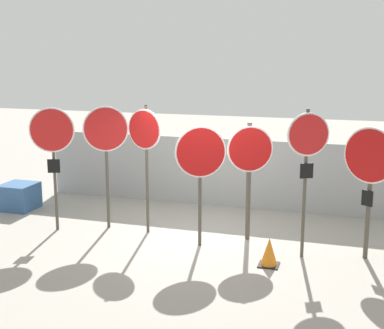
{
  "coord_description": "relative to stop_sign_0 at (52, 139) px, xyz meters",
  "views": [
    {
      "loc": [
        2.7,
        -9.23,
        3.48
      ],
      "look_at": [
        -0.13,
        0.0,
        1.46
      ],
      "focal_mm": 50.0,
      "sensor_mm": 36.0,
      "label": 1
    }
  ],
  "objects": [
    {
      "name": "stop_sign_4",
      "position": [
        3.76,
        0.58,
        -0.3
      ],
      "size": [
        0.79,
        0.38,
        2.24
      ],
      "rotation": [
        0.0,
        0.0,
        0.43
      ],
      "color": "#474238",
      "rests_on": "ground"
    },
    {
      "name": "ground_plane",
      "position": [
        2.87,
        0.29,
        -1.84
      ],
      "size": [
        40.0,
        40.0,
        0.0
      ],
      "primitive_type": "plane",
      "color": "gray"
    },
    {
      "name": "stop_sign_5",
      "position": [
        4.84,
        -0.04,
        0.06
      ],
      "size": [
        0.66,
        0.36,
        2.58
      ],
      "rotation": [
        0.0,
        0.0,
        0.47
      ],
      "color": "#474238",
      "rests_on": "ground"
    },
    {
      "name": "stop_sign_0",
      "position": [
        0.0,
        0.0,
        0.0
      ],
      "size": [
        0.82,
        0.35,
        2.46
      ],
      "rotation": [
        0.0,
        0.0,
        0.37
      ],
      "color": "#474238",
      "rests_on": "ground"
    },
    {
      "name": "storage_crate",
      "position": [
        -1.6,
        1.08,
        -1.55
      ],
      "size": [
        0.72,
        0.74,
        0.59
      ],
      "color": "#335684",
      "rests_on": "ground"
    },
    {
      "name": "stop_sign_1",
      "position": [
        0.93,
        0.44,
        0.01
      ],
      "size": [
        0.8,
        0.44,
        2.47
      ],
      "rotation": [
        0.0,
        0.0,
        0.48
      ],
      "color": "#474238",
      "rests_on": "ground"
    },
    {
      "name": "stop_sign_3",
      "position": [
        2.99,
        -0.01,
        -0.21
      ],
      "size": [
        0.84,
        0.44,
        2.22
      ],
      "rotation": [
        0.0,
        0.0,
        0.47
      ],
      "color": "#474238",
      "rests_on": "ground"
    },
    {
      "name": "stop_sign_6",
      "position": [
        5.85,
        0.22,
        -0.23
      ],
      "size": [
        0.84,
        0.49,
        2.29
      ],
      "rotation": [
        0.0,
        0.0,
        -0.51
      ],
      "color": "#474238",
      "rests_on": "ground"
    },
    {
      "name": "fence_back",
      "position": [
        2.87,
        2.68,
        -1.05
      ],
      "size": [
        8.86,
        0.12,
        1.58
      ],
      "color": "gray",
      "rests_on": "ground"
    },
    {
      "name": "stop_sign_2",
      "position": [
        1.77,
        0.38,
        0.03
      ],
      "size": [
        0.74,
        0.26,
        2.52
      ],
      "rotation": [
        0.0,
        0.0,
        -0.3
      ],
      "color": "#474238",
      "rests_on": "ground"
    },
    {
      "name": "traffic_cone_0",
      "position": [
        4.33,
        -0.55,
        -1.61
      ],
      "size": [
        0.34,
        0.34,
        0.48
      ],
      "color": "black",
      "rests_on": "ground"
    }
  ]
}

